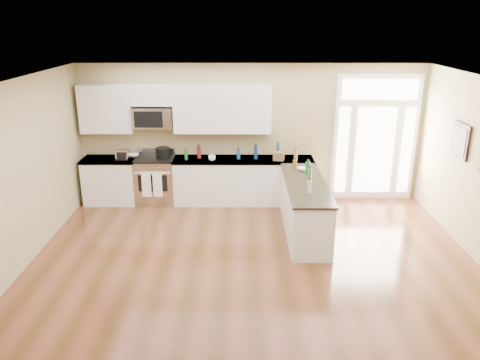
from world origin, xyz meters
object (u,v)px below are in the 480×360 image
object	(u,v)px
peninsula_cabinet	(304,209)
toaster_oven	(123,155)
kitchen_range	(156,180)
stockpot	(163,152)

from	to	relation	value
peninsula_cabinet	toaster_oven	distance (m)	3.80
peninsula_cabinet	toaster_oven	world-z (taller)	toaster_oven
peninsula_cabinet	kitchen_range	xyz separation A→B (m)	(-2.88, 1.45, 0.04)
stockpot	peninsula_cabinet	bearing A→B (deg)	-28.80
stockpot	toaster_oven	size ratio (longest dim) A/B	1.17
kitchen_range	toaster_oven	distance (m)	0.84
stockpot	kitchen_range	bearing A→B (deg)	-166.62
toaster_oven	kitchen_range	bearing A→B (deg)	8.76
peninsula_cabinet	stockpot	world-z (taller)	stockpot
stockpot	toaster_oven	xyz separation A→B (m)	(-0.79, -0.13, -0.02)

